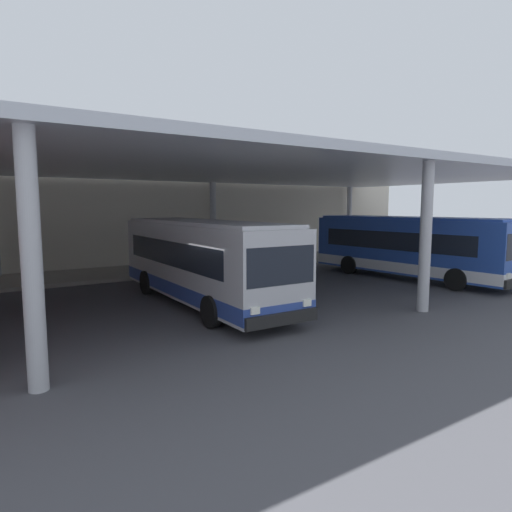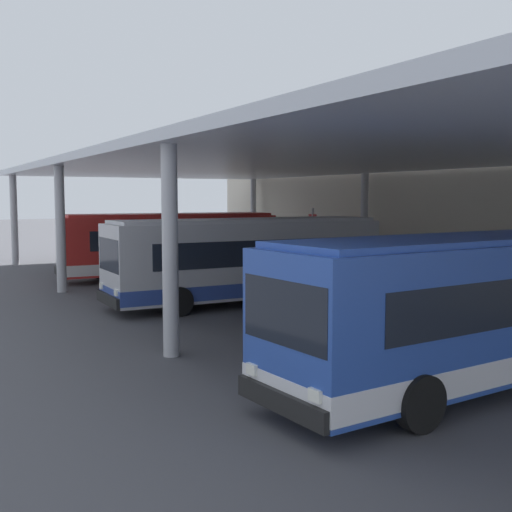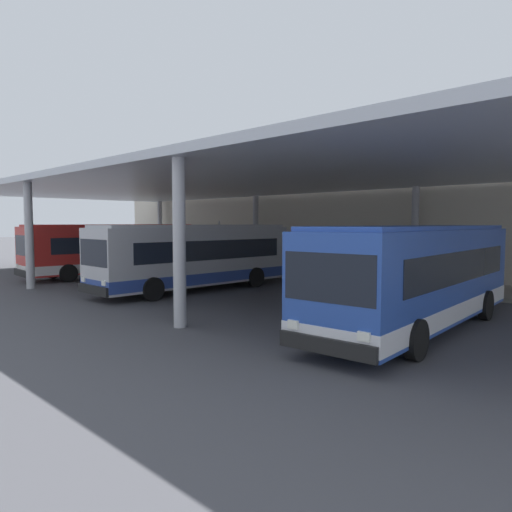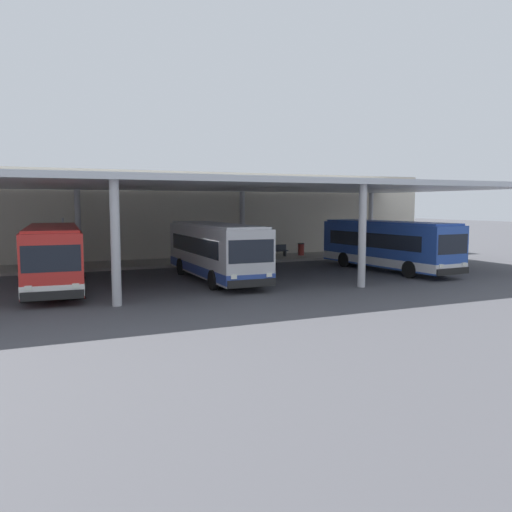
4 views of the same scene
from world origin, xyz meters
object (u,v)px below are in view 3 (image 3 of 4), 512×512
bus_second_bay (196,256)px  banner_sign (219,241)px  bus_middle_bay (418,276)px  bench_waiting (440,275)px  trash_bin (489,278)px  bus_nearest_bay (113,249)px

bus_second_bay → banner_sign: bearing=132.9°
bus_middle_bay → bench_waiting: 10.04m
bus_second_bay → trash_bin: bearing=40.7°
banner_sign → trash_bin: bearing=3.2°
bus_nearest_bay → trash_bin: bearing=24.8°
bus_middle_bay → trash_bin: size_ratio=10.90×
bus_second_bay → bus_nearest_bay: bearing=178.1°
bus_nearest_bay → bus_second_bay: (8.47, -0.28, 0.00)m
bus_middle_bay → bus_second_bay: bearing=177.3°
bus_second_bay → bus_middle_bay: 11.49m
banner_sign → bus_nearest_bay: bearing=-97.4°
bus_nearest_bay → trash_bin: bus_nearest_bay is taller
bench_waiting → trash_bin: (2.26, 0.12, 0.01)m
bench_waiting → banner_sign: 15.77m
bus_nearest_bay → bus_middle_bay: same height
trash_bin → bench_waiting: bearing=-177.1°
bus_second_bay → bench_waiting: bearing=47.3°
bus_middle_bay → banner_sign: banner_sign is taller
bus_nearest_bay → bench_waiting: (16.70, 8.63, -0.99)m
bus_nearest_bay → bus_middle_bay: (19.96, -0.82, 0.00)m
bus_nearest_bay → bench_waiting: 18.82m
bus_second_bay → trash_bin: (10.48, 9.02, -0.98)m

